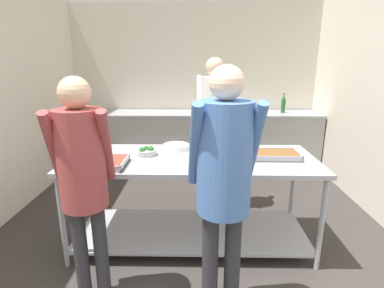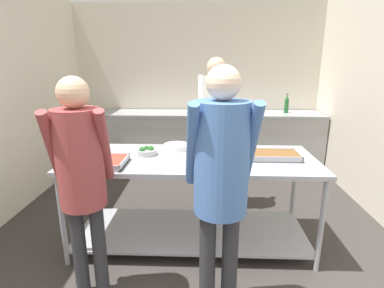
{
  "view_description": "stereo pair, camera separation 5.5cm",
  "coord_description": "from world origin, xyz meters",
  "px_view_note": "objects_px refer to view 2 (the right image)",
  "views": [
    {
      "loc": [
        0.06,
        -1.04,
        1.73
      ],
      "look_at": [
        0.01,
        1.67,
        0.97
      ],
      "focal_mm": 28.0,
      "sensor_mm": 36.0,
      "label": 1
    },
    {
      "loc": [
        0.11,
        -1.04,
        1.73
      ],
      "look_at": [
        0.01,
        1.67,
        0.97
      ],
      "focal_mm": 28.0,
      "sensor_mm": 36.0,
      "label": 2
    }
  ],
  "objects_px": {
    "guest_serving_left": "(81,168)",
    "cook_behind_counter": "(215,116)",
    "plate_stack": "(176,147)",
    "sauce_pan": "(217,149)",
    "water_bottle": "(287,104)",
    "serving_tray_roast": "(101,162)",
    "guest_serving_right": "(221,170)",
    "serving_tray_vegetables": "(272,155)",
    "broccoli_bowl": "(147,151)"
  },
  "relations": [
    {
      "from": "plate_stack",
      "to": "sauce_pan",
      "type": "relative_size",
      "value": 0.59
    },
    {
      "from": "sauce_pan",
      "to": "guest_serving_right",
      "type": "bearing_deg",
      "value": -90.92
    },
    {
      "from": "serving_tray_roast",
      "to": "plate_stack",
      "type": "distance_m",
      "value": 0.78
    },
    {
      "from": "serving_tray_vegetables",
      "to": "water_bottle",
      "type": "relative_size",
      "value": 1.54
    },
    {
      "from": "serving_tray_roast",
      "to": "sauce_pan",
      "type": "distance_m",
      "value": 1.06
    },
    {
      "from": "broccoli_bowl",
      "to": "water_bottle",
      "type": "relative_size",
      "value": 0.59
    },
    {
      "from": "cook_behind_counter",
      "to": "guest_serving_right",
      "type": "bearing_deg",
      "value": -90.75
    },
    {
      "from": "guest_serving_right",
      "to": "water_bottle",
      "type": "distance_m",
      "value": 3.36
    },
    {
      "from": "serving_tray_vegetables",
      "to": "guest_serving_left",
      "type": "distance_m",
      "value": 1.63
    },
    {
      "from": "water_bottle",
      "to": "broccoli_bowl",
      "type": "bearing_deg",
      "value": -129.97
    },
    {
      "from": "guest_serving_left",
      "to": "water_bottle",
      "type": "relative_size",
      "value": 5.27
    },
    {
      "from": "serving_tray_vegetables",
      "to": "serving_tray_roast",
      "type": "bearing_deg",
      "value": -170.59
    },
    {
      "from": "plate_stack",
      "to": "water_bottle",
      "type": "relative_size",
      "value": 0.87
    },
    {
      "from": "broccoli_bowl",
      "to": "serving_tray_vegetables",
      "type": "bearing_deg",
      "value": -2.63
    },
    {
      "from": "cook_behind_counter",
      "to": "water_bottle",
      "type": "relative_size",
      "value": 5.69
    },
    {
      "from": "plate_stack",
      "to": "guest_serving_right",
      "type": "height_order",
      "value": "guest_serving_right"
    },
    {
      "from": "cook_behind_counter",
      "to": "serving_tray_vegetables",
      "type": "bearing_deg",
      "value": -57.87
    },
    {
      "from": "sauce_pan",
      "to": "water_bottle",
      "type": "relative_size",
      "value": 1.46
    },
    {
      "from": "plate_stack",
      "to": "water_bottle",
      "type": "distance_m",
      "value": 2.6
    },
    {
      "from": "sauce_pan",
      "to": "water_bottle",
      "type": "height_order",
      "value": "water_bottle"
    },
    {
      "from": "water_bottle",
      "to": "guest_serving_right",
      "type": "bearing_deg",
      "value": -111.52
    },
    {
      "from": "serving_tray_vegetables",
      "to": "guest_serving_left",
      "type": "bearing_deg",
      "value": -154.14
    },
    {
      "from": "serving_tray_roast",
      "to": "water_bottle",
      "type": "relative_size",
      "value": 1.35
    },
    {
      "from": "sauce_pan",
      "to": "broccoli_bowl",
      "type": "bearing_deg",
      "value": -174.11
    },
    {
      "from": "broccoli_bowl",
      "to": "serving_tray_vegetables",
      "type": "xyz_separation_m",
      "value": [
        1.16,
        -0.05,
        -0.01
      ]
    },
    {
      "from": "guest_serving_left",
      "to": "cook_behind_counter",
      "type": "xyz_separation_m",
      "value": [
        0.97,
        1.5,
        0.09
      ]
    },
    {
      "from": "broccoli_bowl",
      "to": "cook_behind_counter",
      "type": "relative_size",
      "value": 0.1
    },
    {
      "from": "serving_tray_vegetables",
      "to": "cook_behind_counter",
      "type": "xyz_separation_m",
      "value": [
        -0.49,
        0.78,
        0.22
      ]
    },
    {
      "from": "plate_stack",
      "to": "serving_tray_vegetables",
      "type": "relative_size",
      "value": 0.56
    },
    {
      "from": "sauce_pan",
      "to": "guest_serving_left",
      "type": "height_order",
      "value": "guest_serving_left"
    },
    {
      "from": "sauce_pan",
      "to": "guest_serving_left",
      "type": "distance_m",
      "value": 1.28
    },
    {
      "from": "guest_serving_right",
      "to": "cook_behind_counter",
      "type": "height_order",
      "value": "cook_behind_counter"
    },
    {
      "from": "broccoli_bowl",
      "to": "plate_stack",
      "type": "bearing_deg",
      "value": 38.17
    },
    {
      "from": "serving_tray_roast",
      "to": "serving_tray_vegetables",
      "type": "height_order",
      "value": "same"
    },
    {
      "from": "sauce_pan",
      "to": "serving_tray_vegetables",
      "type": "bearing_deg",
      "value": -13.66
    },
    {
      "from": "cook_behind_counter",
      "to": "broccoli_bowl",
      "type": "bearing_deg",
      "value": -132.25
    },
    {
      "from": "broccoli_bowl",
      "to": "cook_behind_counter",
      "type": "distance_m",
      "value": 1.01
    },
    {
      "from": "serving_tray_roast",
      "to": "serving_tray_vegetables",
      "type": "xyz_separation_m",
      "value": [
        1.5,
        0.25,
        -0.0
      ]
    },
    {
      "from": "sauce_pan",
      "to": "serving_tray_vegetables",
      "type": "height_order",
      "value": "sauce_pan"
    },
    {
      "from": "guest_serving_left",
      "to": "guest_serving_right",
      "type": "xyz_separation_m",
      "value": [
        0.95,
        -0.12,
        0.04
      ]
    },
    {
      "from": "serving_tray_vegetables",
      "to": "water_bottle",
      "type": "bearing_deg",
      "value": 72.6
    },
    {
      "from": "serving_tray_roast",
      "to": "guest_serving_left",
      "type": "relative_size",
      "value": 0.26
    },
    {
      "from": "sauce_pan",
      "to": "serving_tray_vegetables",
      "type": "relative_size",
      "value": 0.95
    },
    {
      "from": "serving_tray_roast",
      "to": "sauce_pan",
      "type": "relative_size",
      "value": 0.93
    },
    {
      "from": "broccoli_bowl",
      "to": "cook_behind_counter",
      "type": "height_order",
      "value": "cook_behind_counter"
    },
    {
      "from": "plate_stack",
      "to": "sauce_pan",
      "type": "xyz_separation_m",
      "value": [
        0.4,
        -0.14,
        0.02
      ]
    },
    {
      "from": "serving_tray_roast",
      "to": "cook_behind_counter",
      "type": "relative_size",
      "value": 0.24
    },
    {
      "from": "broccoli_bowl",
      "to": "guest_serving_right",
      "type": "bearing_deg",
      "value": -54.03
    },
    {
      "from": "plate_stack",
      "to": "water_bottle",
      "type": "height_order",
      "value": "water_bottle"
    },
    {
      "from": "broccoli_bowl",
      "to": "guest_serving_right",
      "type": "height_order",
      "value": "guest_serving_right"
    }
  ]
}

